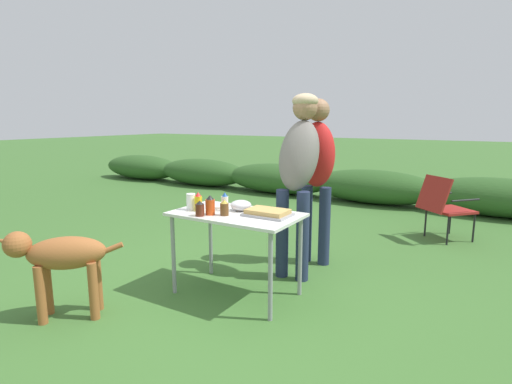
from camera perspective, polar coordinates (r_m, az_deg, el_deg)
The scene contains 16 objects.
ground_plane at distance 3.69m, azimuth -2.76°, elevation -14.27°, with size 60.00×60.00×0.00m, color #3D6B2D.
shrub_hedge at distance 7.69m, azimuth 16.42°, elevation 0.74°, with size 14.40×0.90×0.62m.
folding_table at distance 3.47m, azimuth -2.86°, elevation -4.26°, with size 1.10×0.64×0.74m.
food_tray at distance 3.34m, azimuth 1.67°, elevation -2.98°, with size 0.38×0.26×0.06m.
plate_stack at distance 3.68m, azimuth -5.26°, elevation -2.00°, with size 0.20×0.20×0.02m, color white.
mixing_bowl at distance 3.54m, azimuth -2.19°, elevation -1.91°, with size 0.19×0.19×0.09m, color silver.
paper_cup_stack at distance 3.60m, azimuth -9.28°, elevation -1.38°, with size 0.08×0.08×0.15m, color white.
beer_bottle at distance 3.36m, azimuth -4.54°, elevation -2.29°, with size 0.07×0.07×0.13m.
bbq_sauce_bottle at distance 3.36m, azimuth -8.03°, elevation -2.38°, with size 0.08×0.08×0.13m.
hot_sauce_bottle at distance 3.39m, azimuth -6.57°, elevation -1.91°, with size 0.08×0.08×0.17m.
mustard_bottle at distance 3.54m, azimuth -8.25°, elevation -1.43°, with size 0.07×0.07×0.17m.
mayo_bottle at distance 3.52m, azimuth -4.48°, elevation -1.44°, with size 0.06×0.06×0.17m.
standing_person_in_gray_fleece at distance 3.87m, azimuth 6.11°, elevation 4.16°, with size 0.41×0.54×1.78m.
standing_person_in_navy_coat at distance 4.23m, azimuth 8.68°, elevation 3.66°, with size 0.39×0.28×1.75m.
dog at distance 3.46m, azimuth -26.24°, elevation -8.40°, with size 0.72×0.67×0.71m.
camp_chair_green_behind_table at distance 5.63m, azimuth 25.26°, elevation -1.61°, with size 0.74×0.75×0.83m.
Camera 1 is at (1.87, -2.79, 1.54)m, focal length 28.00 mm.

